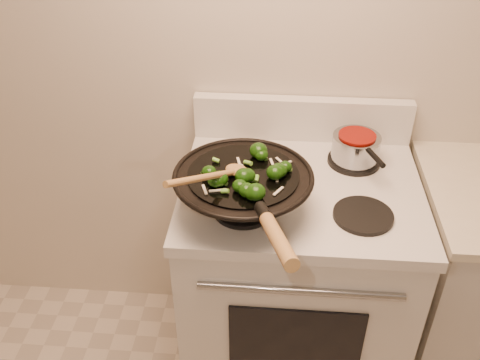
{
  "coord_description": "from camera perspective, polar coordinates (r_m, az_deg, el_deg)",
  "views": [
    {
      "loc": [
        -0.1,
        -0.25,
        1.93
      ],
      "look_at": [
        -0.2,
        1.03,
        1.03
      ],
      "focal_mm": 40.0,
      "sensor_mm": 36.0,
      "label": 1
    }
  ],
  "objects": [
    {
      "name": "wooden_spoon",
      "position": [
        1.47,
        -2.34,
        0.62
      ],
      "size": [
        0.21,
        0.29,
        0.13
      ],
      "color": "#A0743F",
      "rests_on": "wok"
    },
    {
      "name": "stove",
      "position": [
        2.04,
        5.75,
        -10.79
      ],
      "size": [
        0.78,
        0.67,
        1.08
      ],
      "color": "silver",
      "rests_on": "ground"
    },
    {
      "name": "stirfry",
      "position": [
        1.5,
        1.04,
        0.53
      ],
      "size": [
        0.26,
        0.26,
        0.05
      ],
      "color": "#113307",
      "rests_on": "wok"
    },
    {
      "name": "saucepan",
      "position": [
        1.85,
        12.26,
        3.41
      ],
      "size": [
        0.16,
        0.25,
        0.1
      ],
      "color": "gray",
      "rests_on": "stove"
    },
    {
      "name": "wok",
      "position": [
        1.57,
        0.37,
        -1.1
      ],
      "size": [
        0.41,
        0.67,
        0.23
      ],
      "color": "black",
      "rests_on": "stove"
    }
  ]
}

